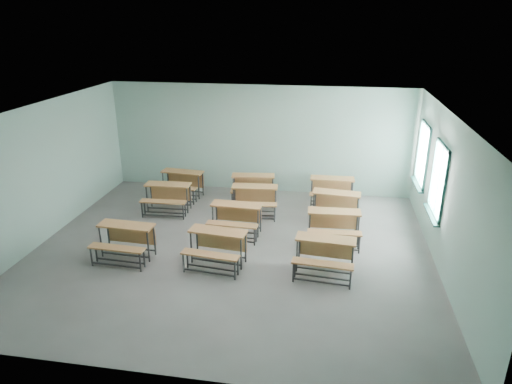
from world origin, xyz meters
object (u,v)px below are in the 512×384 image
desk_unit_r0c0 (125,237)px  desk_unit_r0c1 (216,243)px  desk_unit_r0c2 (325,251)px  desk_unit_r2c1 (255,196)px  desk_unit_r2c2 (336,203)px  desk_unit_r3c1 (253,185)px  desk_unit_r1c2 (334,223)px  desk_unit_r1c1 (236,215)px  desk_unit_r2c0 (167,194)px  desk_unit_r3c0 (181,180)px  desk_unit_r3c2 (332,188)px

desk_unit_r0c0 → desk_unit_r0c1: same height
desk_unit_r0c0 → desk_unit_r0c2: same height
desk_unit_r2c1 → desk_unit_r2c2: (2.15, -0.10, 0.00)m
desk_unit_r2c1 → desk_unit_r3c1: size_ratio=0.98×
desk_unit_r2c1 → desk_unit_r3c1: bearing=97.3°
desk_unit_r0c0 → desk_unit_r2c1: same height
desk_unit_r2c2 → desk_unit_r1c2: bearing=-85.9°
desk_unit_r0c1 → desk_unit_r3c1: (0.14, 3.70, 0.00)m
desk_unit_r0c0 → desk_unit_r1c1: 2.65m
desk_unit_r0c2 → desk_unit_r0c1: bearing=-175.0°
desk_unit_r2c0 → desk_unit_r2c1: same height
desk_unit_r0c1 → desk_unit_r3c0: size_ratio=1.01×
desk_unit_r1c1 → desk_unit_r2c0: size_ratio=0.99×
desk_unit_r1c2 → desk_unit_r3c0: size_ratio=0.97×
desk_unit_r3c1 → desk_unit_r3c2: 2.24m
desk_unit_r0c1 → desk_unit_r3c2: same height
desk_unit_r0c1 → desk_unit_r3c0: (-2.00, 3.70, 0.00)m
desk_unit_r0c1 → desk_unit_r0c2: bearing=6.6°
desk_unit_r0c0 → desk_unit_r1c2: bearing=21.3°
desk_unit_r1c2 → desk_unit_r2c2: bearing=85.4°
desk_unit_r0c1 → desk_unit_r0c0: bearing=-172.6°
desk_unit_r1c1 → desk_unit_r3c1: bearing=90.7°
desk_unit_r1c2 → desk_unit_r3c2: same height
desk_unit_r1c1 → desk_unit_r3c2: (2.28, 2.33, 0.00)m
desk_unit_r0c0 → desk_unit_r3c2: (4.43, 3.88, 0.00)m
desk_unit_r0c0 → desk_unit_r0c1: (2.05, 0.05, 0.00)m
desk_unit_r3c1 → desk_unit_r2c2: bearing=-30.0°
desk_unit_r0c2 → desk_unit_r1c1: 2.64m
desk_unit_r0c0 → desk_unit_r3c0: same height
desk_unit_r0c1 → desk_unit_r0c2: same height
desk_unit_r0c1 → desk_unit_r3c0: same height
desk_unit_r0c2 → desk_unit_r2c0: 5.02m
desk_unit_r1c1 → desk_unit_r1c2: same height
desk_unit_r0c0 → desk_unit_r2c2: same height
desk_unit_r0c0 → desk_unit_r2c0: same height
desk_unit_r3c1 → desk_unit_r0c0: bearing=-127.4°
desk_unit_r0c0 → desk_unit_r0c1: size_ratio=0.97×
desk_unit_r0c0 → desk_unit_r3c1: 4.34m
desk_unit_r3c0 → desk_unit_r3c2: size_ratio=1.04×
desk_unit_r0c0 → desk_unit_r3c0: bearing=91.9°
desk_unit_r2c2 → desk_unit_r0c2: bearing=-88.8°
desk_unit_r2c0 → desk_unit_r0c0: bearing=-92.9°
desk_unit_r1c2 → desk_unit_r3c0: 4.98m
desk_unit_r2c1 → desk_unit_r2c0: bearing=-179.8°
desk_unit_r3c0 → desk_unit_r2c0: bearing=-86.2°
desk_unit_r0c0 → desk_unit_r1c2: size_ratio=1.00×
desk_unit_r0c1 → desk_unit_r2c1: 2.84m
desk_unit_r0c2 → desk_unit_r3c0: (-4.28, 3.68, 0.00)m
desk_unit_r2c2 → desk_unit_r3c0: bearing=173.3°
desk_unit_r0c1 → desk_unit_r1c2: 2.86m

